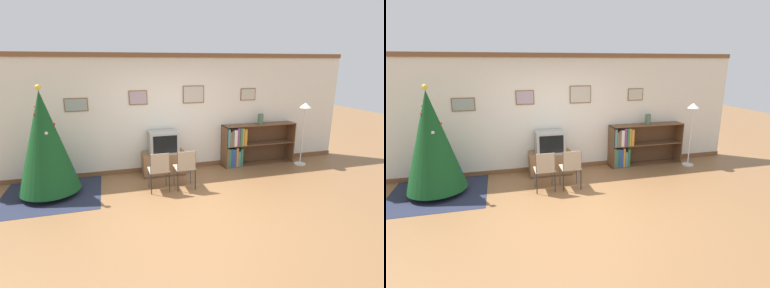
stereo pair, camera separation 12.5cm
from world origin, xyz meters
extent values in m
plane|color=brown|center=(0.00, 0.00, 0.00)|extent=(24.00, 24.00, 0.00)
cube|color=silver|center=(0.00, 2.25, 1.35)|extent=(9.12, 0.08, 2.70)
cube|color=brown|center=(0.00, 2.19, 2.65)|extent=(9.12, 0.03, 0.10)
cube|color=brown|center=(0.00, 2.19, 0.05)|extent=(9.12, 0.03, 0.10)
cube|color=brown|center=(-1.99, 2.20, 1.63)|extent=(0.48, 0.02, 0.28)
cube|color=gray|center=(-1.99, 2.18, 1.63)|extent=(0.44, 0.01, 0.25)
cube|color=brown|center=(-0.69, 2.20, 1.74)|extent=(0.41, 0.02, 0.32)
cube|color=#A893A3|center=(-0.69, 2.18, 1.74)|extent=(0.37, 0.01, 0.28)
cube|color=brown|center=(0.59, 2.20, 1.78)|extent=(0.51, 0.02, 0.40)
cube|color=#BCB7A8|center=(0.59, 2.18, 1.78)|extent=(0.47, 0.01, 0.36)
cube|color=brown|center=(1.98, 2.20, 1.74)|extent=(0.39, 0.02, 0.29)
cube|color=#BCB7A8|center=(1.98, 2.18, 1.74)|extent=(0.36, 0.01, 0.25)
cube|color=#23283D|center=(-2.52, 1.39, 0.00)|extent=(1.84, 1.78, 0.01)
cylinder|color=maroon|center=(-2.52, 1.39, 0.06)|extent=(0.36, 0.36, 0.10)
cone|color=#14471E|center=(-2.52, 1.39, 1.06)|extent=(1.11, 1.11, 1.91)
sphere|color=yellow|center=(-2.52, 1.39, 2.07)|extent=(0.10, 0.10, 0.10)
sphere|color=red|center=(-2.34, 1.44, 1.38)|extent=(0.06, 0.06, 0.06)
sphere|color=#1E4CB2|center=(-2.07, 1.34, 0.45)|extent=(0.06, 0.06, 0.06)
sphere|color=gold|center=(-2.60, 1.57, 1.33)|extent=(0.05, 0.05, 0.05)
sphere|color=silver|center=(-2.84, 1.60, 0.67)|extent=(0.05, 0.05, 0.05)
sphere|color=silver|center=(-2.44, 1.19, 1.27)|extent=(0.06, 0.06, 0.06)
sphere|color=red|center=(-2.62, 1.50, 1.52)|extent=(0.05, 0.05, 0.05)
sphere|color=red|center=(-2.62, 1.33, 1.61)|extent=(0.05, 0.05, 0.05)
sphere|color=red|center=(-2.60, 1.41, 1.73)|extent=(0.05, 0.05, 0.05)
cube|color=brown|center=(-0.20, 1.92, 0.03)|extent=(0.92, 0.49, 0.05)
cube|color=olive|center=(-0.20, 1.92, 0.28)|extent=(0.96, 0.51, 0.46)
cube|color=#9E9E99|center=(-0.20, 1.92, 0.76)|extent=(0.65, 0.49, 0.50)
cube|color=black|center=(-0.20, 1.68, 0.76)|extent=(0.53, 0.01, 0.39)
cube|color=tan|center=(-0.46, 1.05, 0.43)|extent=(0.40, 0.40, 0.02)
cube|color=tan|center=(-0.46, 0.86, 0.63)|extent=(0.35, 0.01, 0.38)
cylinder|color=#4C4C51|center=(-0.64, 1.23, 0.21)|extent=(0.02, 0.02, 0.42)
cylinder|color=#4C4C51|center=(-0.28, 1.23, 0.21)|extent=(0.02, 0.02, 0.42)
cylinder|color=#4C4C51|center=(-0.64, 0.87, 0.21)|extent=(0.02, 0.02, 0.42)
cylinder|color=#4C4C51|center=(-0.28, 0.87, 0.21)|extent=(0.02, 0.02, 0.42)
cylinder|color=#4C4C51|center=(-0.64, 0.87, 0.41)|extent=(0.02, 0.02, 0.82)
cylinder|color=#4C4C51|center=(-0.28, 0.87, 0.41)|extent=(0.02, 0.02, 0.82)
cube|color=tan|center=(0.07, 1.05, 0.43)|extent=(0.40, 0.40, 0.02)
cube|color=tan|center=(0.07, 0.86, 0.63)|extent=(0.35, 0.01, 0.38)
cylinder|color=#4C4C51|center=(-0.11, 1.23, 0.21)|extent=(0.02, 0.02, 0.42)
cylinder|color=#4C4C51|center=(0.25, 1.23, 0.21)|extent=(0.02, 0.02, 0.42)
cylinder|color=#4C4C51|center=(-0.11, 0.87, 0.21)|extent=(0.02, 0.02, 0.42)
cylinder|color=#4C4C51|center=(0.25, 0.87, 0.21)|extent=(0.02, 0.02, 0.42)
cylinder|color=#4C4C51|center=(-0.11, 0.87, 0.41)|extent=(0.02, 0.02, 0.82)
cylinder|color=#4C4C51|center=(0.25, 0.87, 0.41)|extent=(0.02, 0.02, 0.82)
cube|color=brown|center=(1.31, 2.01, 0.51)|extent=(0.02, 0.36, 1.02)
cube|color=brown|center=(3.16, 2.01, 0.51)|extent=(0.02, 0.36, 1.02)
cube|color=brown|center=(2.24, 2.01, 1.01)|extent=(1.87, 0.36, 0.02)
cube|color=brown|center=(2.24, 2.01, 0.01)|extent=(1.87, 0.36, 0.02)
cube|color=brown|center=(2.24, 2.01, 0.53)|extent=(1.83, 0.36, 0.02)
cube|color=brown|center=(2.24, 2.18, 0.51)|extent=(1.87, 0.01, 1.02)
cube|color=#756047|center=(1.36, 1.97, 0.26)|extent=(0.04, 0.27, 0.48)
cube|color=#337547|center=(1.42, 1.95, 0.24)|extent=(0.07, 0.23, 0.45)
cube|color=#2D4C93|center=(1.47, 1.94, 0.25)|extent=(0.04, 0.21, 0.46)
cube|color=#2D4C93|center=(1.53, 1.95, 0.24)|extent=(0.07, 0.24, 0.44)
cube|color=orange|center=(1.61, 1.94, 0.25)|extent=(0.05, 0.22, 0.47)
cube|color=teal|center=(1.67, 1.96, 0.21)|extent=(0.06, 0.25, 0.37)
cube|color=#337547|center=(1.73, 1.96, 0.24)|extent=(0.05, 0.25, 0.44)
cube|color=teal|center=(1.37, 1.94, 0.75)|extent=(0.06, 0.22, 0.43)
cube|color=#756047|center=(1.43, 1.96, 0.72)|extent=(0.04, 0.25, 0.36)
cube|color=#756047|center=(1.48, 1.96, 0.73)|extent=(0.05, 0.27, 0.39)
cube|color=silver|center=(1.55, 1.98, 0.74)|extent=(0.08, 0.29, 0.40)
cube|color=#7A3D7F|center=(1.62, 1.96, 0.76)|extent=(0.06, 0.25, 0.44)
cube|color=#337547|center=(1.69, 1.98, 0.76)|extent=(0.06, 0.29, 0.44)
cube|color=gold|center=(1.74, 1.94, 0.76)|extent=(0.04, 0.21, 0.43)
cube|color=orange|center=(1.81, 1.96, 0.74)|extent=(0.07, 0.26, 0.40)
cylinder|color=#47664C|center=(2.25, 2.00, 1.14)|extent=(0.14, 0.14, 0.24)
torus|color=#47664C|center=(2.25, 2.00, 1.26)|extent=(0.12, 0.12, 0.03)
cylinder|color=silver|center=(3.24, 1.63, 0.01)|extent=(0.28, 0.28, 0.03)
cylinder|color=silver|center=(3.24, 1.63, 0.73)|extent=(0.03, 0.03, 1.42)
cone|color=white|center=(3.24, 1.63, 1.50)|extent=(0.28, 0.28, 0.12)
camera|label=1|loc=(-1.36, -4.53, 2.49)|focal=28.00mm
camera|label=2|loc=(-1.24, -4.56, 2.49)|focal=28.00mm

